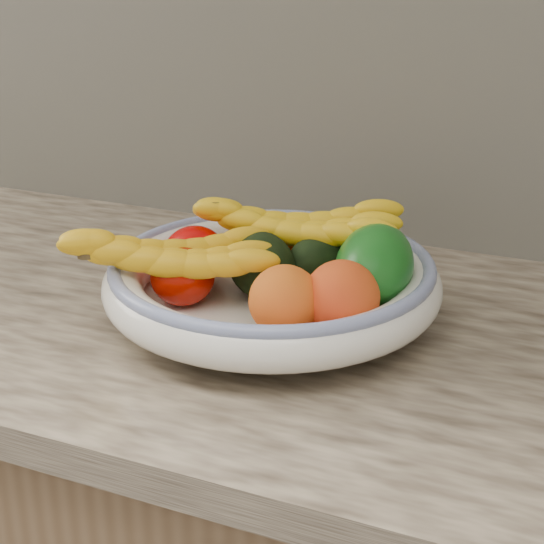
{
  "coord_description": "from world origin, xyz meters",
  "views": [
    {
      "loc": [
        0.35,
        0.84,
        1.32
      ],
      "look_at": [
        0.0,
        1.66,
        0.96
      ],
      "focal_mm": 55.0,
      "sensor_mm": 36.0,
      "label": 1
    }
  ],
  "objects_px": {
    "green_mango": "(374,267)",
    "banana_bunch_back": "(295,232)",
    "banana_bunch_front": "(170,262)",
    "fruit_bowl": "(272,281)"
  },
  "relations": [
    {
      "from": "green_mango",
      "to": "banana_bunch_back",
      "type": "xyz_separation_m",
      "value": [
        -0.11,
        0.04,
        0.01
      ]
    },
    {
      "from": "banana_bunch_back",
      "to": "banana_bunch_front",
      "type": "relative_size",
      "value": 1.05
    },
    {
      "from": "green_mango",
      "to": "fruit_bowl",
      "type": "bearing_deg",
      "value": -178.86
    },
    {
      "from": "banana_bunch_back",
      "to": "banana_bunch_front",
      "type": "distance_m",
      "value": 0.16
    },
    {
      "from": "green_mango",
      "to": "banana_bunch_front",
      "type": "distance_m",
      "value": 0.23
    },
    {
      "from": "fruit_bowl",
      "to": "green_mango",
      "type": "xyz_separation_m",
      "value": [
        0.11,
        0.02,
        0.03
      ]
    },
    {
      "from": "fruit_bowl",
      "to": "banana_bunch_front",
      "type": "relative_size",
      "value": 1.53
    },
    {
      "from": "banana_bunch_back",
      "to": "fruit_bowl",
      "type": "bearing_deg",
      "value": -102.49
    },
    {
      "from": "green_mango",
      "to": "banana_bunch_back",
      "type": "height_order",
      "value": "green_mango"
    },
    {
      "from": "green_mango",
      "to": "banana_bunch_front",
      "type": "relative_size",
      "value": 0.53
    }
  ]
}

